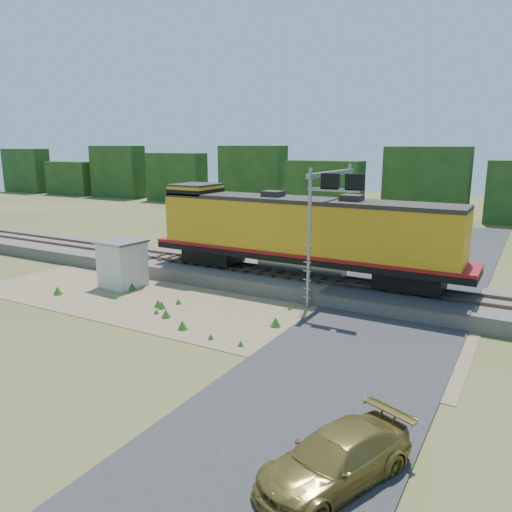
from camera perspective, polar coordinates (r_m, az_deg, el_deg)
The scene contains 11 objects.
ground at distance 24.05m, azimuth -3.78°, elevation -6.92°, with size 140.00×140.00×0.00m, color #475123.
ballast at distance 28.89m, azimuth 2.76°, elevation -2.73°, with size 70.00×5.00×0.80m, color slate.
rails at distance 28.77m, azimuth 2.77°, elevation -1.81°, with size 70.00×1.54×0.16m.
dirt_shoulder at distance 25.52m, azimuth -6.94°, elevation -5.79°, with size 26.00×8.00×0.03m, color #8C7754.
road at distance 21.88m, azimuth 13.04°, elevation -8.99°, with size 7.00×66.00×0.86m.
tree_line_north at distance 58.47m, azimuth 17.24°, elevation 7.13°, with size 130.00×3.00×6.50m.
weed_clumps at distance 26.12m, azimuth -10.12°, elevation -5.50°, with size 15.00×6.20×0.56m, color #285E1A, non-canonical shape.
locomotive at distance 27.81m, azimuth 4.79°, elevation 2.77°, with size 18.39×2.80×4.75m.
shed at distance 29.68m, azimuth -15.02°, elevation -0.81°, with size 2.45×2.45×2.70m.
signal_gantry at distance 26.07m, azimuth 8.79°, elevation 6.28°, with size 2.76×6.20×6.95m.
car at distance 13.05m, azimuth 9.08°, elevation -21.92°, with size 1.80×4.42×1.28m, color olive.
Camera 1 is at (12.55, -18.90, 7.99)m, focal length 35.00 mm.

